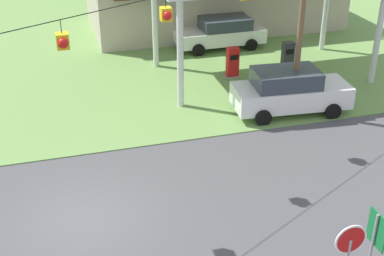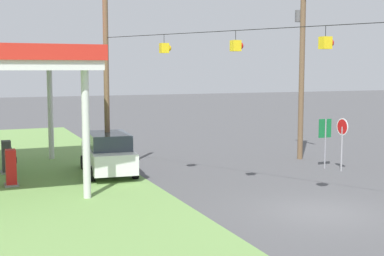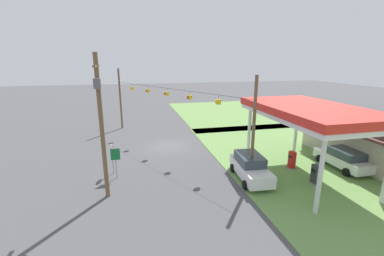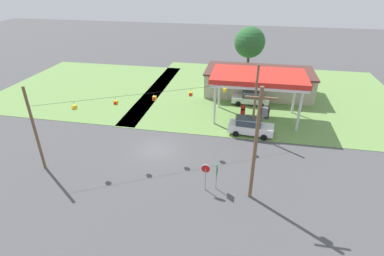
{
  "view_description": "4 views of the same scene",
  "coord_description": "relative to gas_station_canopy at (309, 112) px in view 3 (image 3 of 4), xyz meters",
  "views": [
    {
      "loc": [
        -0.41,
        -13.43,
        10.01
      ],
      "look_at": [
        4.05,
        2.19,
        1.41
      ],
      "focal_mm": 50.0,
      "sensor_mm": 36.0,
      "label": 1
    },
    {
      "loc": [
        -14.48,
        10.66,
        4.79
      ],
      "look_at": [
        3.43,
        3.25,
        2.63
      ],
      "focal_mm": 50.0,
      "sensor_mm": 36.0,
      "label": 2
    },
    {
      "loc": [
        25.77,
        -3.44,
        8.83
      ],
      "look_at": [
        4.83,
        1.45,
        3.19
      ],
      "focal_mm": 24.0,
      "sensor_mm": 36.0,
      "label": 3
    },
    {
      "loc": [
        8.31,
        -24.7,
        16.15
      ],
      "look_at": [
        3.37,
        0.89,
        2.36
      ],
      "focal_mm": 28.0,
      "sensor_mm": 36.0,
      "label": 4
    }
  ],
  "objects": [
    {
      "name": "ground_plane",
      "position": [
        -9.55,
        -9.29,
        -5.12
      ],
      "size": [
        160.0,
        160.0,
        0.0
      ],
      "primitive_type": "plane",
      "color": "#4C4C4F"
    },
    {
      "name": "grass_verge_opposite_corner",
      "position": [
        -25.55,
        6.71,
        -5.1
      ],
      "size": [
        24.0,
        24.0,
        0.04
      ],
      "primitive_type": "cube",
      "color": "#6B934C",
      "rests_on": "ground"
    },
    {
      "name": "gas_station_canopy",
      "position": [
        0.0,
        0.0,
        0.0
      ],
      "size": [
        10.76,
        6.29,
        5.64
      ],
      "color": "silver",
      "rests_on": "ground"
    },
    {
      "name": "fuel_pump_near",
      "position": [
        -1.44,
        -0.0,
        -4.4
      ],
      "size": [
        0.71,
        0.56,
        1.53
      ],
      "color": "gray",
      "rests_on": "ground"
    },
    {
      "name": "fuel_pump_far",
      "position": [
        1.44,
        -0.0,
        -4.4
      ],
      "size": [
        0.71,
        0.56,
        1.53
      ],
      "color": "gray",
      "rests_on": "ground"
    },
    {
      "name": "car_at_pumps_front",
      "position": [
        -0.46,
        -4.26,
        -4.14
      ],
      "size": [
        4.97,
        2.41,
        1.92
      ],
      "rotation": [
        0.0,
        0.0,
        -0.08
      ],
      "color": "white",
      "rests_on": "ground"
    },
    {
      "name": "car_at_pumps_rear",
      "position": [
        -0.58,
        4.27,
        -4.23
      ],
      "size": [
        4.89,
        2.13,
        1.72
      ],
      "rotation": [
        0.0,
        0.0,
        3.15
      ],
      "color": "white",
      "rests_on": "ground"
    },
    {
      "name": "stop_sign_roadside",
      "position": [
        -3.88,
        -14.55,
        -3.31
      ],
      "size": [
        0.8,
        0.08,
        2.5
      ],
      "rotation": [
        0.0,
        0.0,
        3.14
      ],
      "color": "#99999E",
      "rests_on": "ground"
    },
    {
      "name": "route_sign",
      "position": [
        -2.99,
        -14.25,
        -3.41
      ],
      "size": [
        0.1,
        0.7,
        2.4
      ],
      "color": "gray",
      "rests_on": "ground"
    },
    {
      "name": "utility_pole_main",
      "position": [
        -0.19,
        -14.71,
        0.11
      ],
      "size": [
        2.2,
        0.44,
        9.34
      ],
      "color": "brown",
      "rests_on": "ground"
    },
    {
      "name": "signal_span_gantry",
      "position": [
        -9.55,
        -9.31,
        -0.72
      ],
      "size": [
        18.83,
        10.24,
        7.91
      ],
      "color": "brown",
      "rests_on": "ground"
    }
  ]
}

